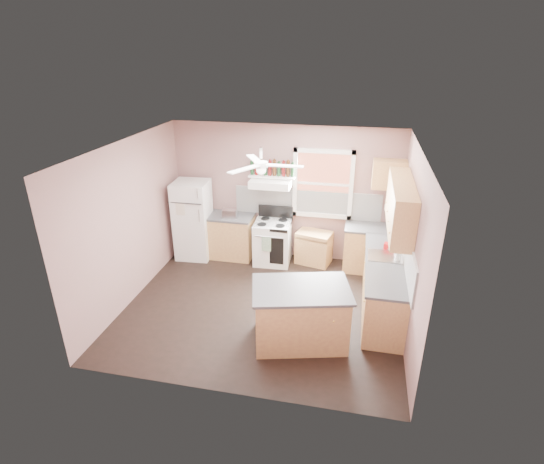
% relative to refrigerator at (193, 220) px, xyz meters
% --- Properties ---
extents(floor, '(4.50, 4.50, 0.00)m').
position_rel_refrigerator_xyz_m(floor, '(1.80, -1.56, -0.80)').
color(floor, black).
rests_on(floor, ground).
extents(ceiling, '(4.50, 4.50, 0.00)m').
position_rel_refrigerator_xyz_m(ceiling, '(1.80, -1.56, 1.90)').
color(ceiling, white).
rests_on(ceiling, ground).
extents(wall_back, '(4.50, 0.05, 2.70)m').
position_rel_refrigerator_xyz_m(wall_back, '(1.80, 0.47, 0.55)').
color(wall_back, '#845F5C').
rests_on(wall_back, ground).
extents(wall_right, '(0.05, 4.00, 2.70)m').
position_rel_refrigerator_xyz_m(wall_right, '(4.08, -1.56, 0.55)').
color(wall_right, '#845F5C').
rests_on(wall_right, ground).
extents(wall_left, '(0.05, 4.00, 2.70)m').
position_rel_refrigerator_xyz_m(wall_left, '(-0.47, -1.56, 0.55)').
color(wall_left, '#845F5C').
rests_on(wall_left, ground).
extents(backsplash_back, '(2.90, 0.03, 0.55)m').
position_rel_refrigerator_xyz_m(backsplash_back, '(2.25, 0.43, 0.37)').
color(backsplash_back, white).
rests_on(backsplash_back, wall_back).
extents(backsplash_right, '(0.03, 2.60, 0.55)m').
position_rel_refrigerator_xyz_m(backsplash_right, '(4.04, -1.26, 0.37)').
color(backsplash_right, white).
rests_on(backsplash_right, wall_right).
extents(window_view, '(1.00, 0.02, 1.20)m').
position_rel_refrigerator_xyz_m(window_view, '(2.55, 0.43, 0.80)').
color(window_view, brown).
rests_on(window_view, wall_back).
extents(window_frame, '(1.16, 0.07, 1.36)m').
position_rel_refrigerator_xyz_m(window_frame, '(2.55, 0.40, 0.80)').
color(window_frame, white).
rests_on(window_frame, wall_back).
extents(refrigerator, '(0.72, 0.70, 1.60)m').
position_rel_refrigerator_xyz_m(refrigerator, '(0.00, 0.00, 0.00)').
color(refrigerator, white).
rests_on(refrigerator, floor).
extents(base_cabinet_left, '(0.90, 0.60, 0.86)m').
position_rel_refrigerator_xyz_m(base_cabinet_left, '(0.74, 0.14, -0.37)').
color(base_cabinet_left, '#A66F45').
rests_on(base_cabinet_left, floor).
extents(counter_left, '(0.92, 0.62, 0.04)m').
position_rel_refrigerator_xyz_m(counter_left, '(0.74, 0.14, 0.08)').
color(counter_left, '#3E3E40').
rests_on(counter_left, base_cabinet_left).
extents(toaster, '(0.29, 0.18, 0.18)m').
position_rel_refrigerator_xyz_m(toaster, '(0.78, 0.02, 0.19)').
color(toaster, silver).
rests_on(toaster, counter_left).
extents(stove, '(0.73, 0.67, 0.86)m').
position_rel_refrigerator_xyz_m(stove, '(1.64, 0.06, -0.37)').
color(stove, white).
rests_on(stove, floor).
extents(range_hood, '(0.78, 0.50, 0.14)m').
position_rel_refrigerator_xyz_m(range_hood, '(1.57, 0.19, 0.82)').
color(range_hood, white).
rests_on(range_hood, wall_back).
extents(bottle_shelf, '(0.90, 0.26, 0.03)m').
position_rel_refrigerator_xyz_m(bottle_shelf, '(1.57, 0.31, 0.92)').
color(bottle_shelf, white).
rests_on(bottle_shelf, range_hood).
extents(cart, '(0.75, 0.58, 0.66)m').
position_rel_refrigerator_xyz_m(cart, '(2.45, 0.19, -0.47)').
color(cart, '#A66F45').
rests_on(cart, floor).
extents(base_cabinet_corner, '(1.00, 0.60, 0.86)m').
position_rel_refrigerator_xyz_m(base_cabinet_corner, '(3.55, 0.14, -0.37)').
color(base_cabinet_corner, '#A66F45').
rests_on(base_cabinet_corner, floor).
extents(base_cabinet_right, '(0.60, 2.20, 0.86)m').
position_rel_refrigerator_xyz_m(base_cabinet_right, '(3.75, -1.26, -0.37)').
color(base_cabinet_right, '#A66F45').
rests_on(base_cabinet_right, floor).
extents(counter_corner, '(1.02, 0.62, 0.04)m').
position_rel_refrigerator_xyz_m(counter_corner, '(3.55, 0.14, 0.08)').
color(counter_corner, '#3E3E40').
rests_on(counter_corner, base_cabinet_corner).
extents(counter_right, '(0.62, 2.22, 0.04)m').
position_rel_refrigerator_xyz_m(counter_right, '(3.74, -1.26, 0.08)').
color(counter_right, '#3E3E40').
rests_on(counter_right, base_cabinet_right).
extents(sink, '(0.55, 0.45, 0.03)m').
position_rel_refrigerator_xyz_m(sink, '(3.74, -1.06, 0.09)').
color(sink, silver).
rests_on(sink, counter_right).
extents(faucet, '(0.03, 0.03, 0.14)m').
position_rel_refrigerator_xyz_m(faucet, '(3.90, -1.06, 0.17)').
color(faucet, silver).
rests_on(faucet, sink).
extents(upper_cabinet_right, '(0.33, 1.80, 0.76)m').
position_rel_refrigerator_xyz_m(upper_cabinet_right, '(3.88, -1.06, 0.98)').
color(upper_cabinet_right, '#A66F45').
rests_on(upper_cabinet_right, wall_right).
extents(upper_cabinet_corner, '(0.60, 0.33, 0.52)m').
position_rel_refrigerator_xyz_m(upper_cabinet_corner, '(3.75, 0.27, 1.10)').
color(upper_cabinet_corner, '#A66F45').
rests_on(upper_cabinet_corner, wall_back).
extents(paper_towel, '(0.26, 0.12, 0.12)m').
position_rel_refrigerator_xyz_m(paper_towel, '(3.87, 0.30, 0.45)').
color(paper_towel, white).
rests_on(paper_towel, wall_back).
extents(island, '(1.47, 1.12, 0.86)m').
position_rel_refrigerator_xyz_m(island, '(2.55, -2.32, -0.37)').
color(island, '#A66F45').
rests_on(island, floor).
extents(island_top, '(1.56, 1.22, 0.04)m').
position_rel_refrigerator_xyz_m(island_top, '(2.55, -2.32, 0.08)').
color(island_top, '#3E3E40').
rests_on(island_top, island).
extents(ceiling_fan_hub, '(0.20, 0.20, 0.08)m').
position_rel_refrigerator_xyz_m(ceiling_fan_hub, '(1.80, -1.56, 1.65)').
color(ceiling_fan_hub, white).
rests_on(ceiling_fan_hub, ceiling).
extents(soap_bottle, '(0.14, 0.14, 0.25)m').
position_rel_refrigerator_xyz_m(soap_bottle, '(3.93, -1.18, 0.22)').
color(soap_bottle, silver).
rests_on(soap_bottle, counter_right).
extents(red_caddy, '(0.20, 0.15, 0.10)m').
position_rel_refrigerator_xyz_m(red_caddy, '(3.82, -0.77, 0.15)').
color(red_caddy, red).
rests_on(red_caddy, counter_right).
extents(wine_bottles, '(0.86, 0.06, 0.31)m').
position_rel_refrigerator_xyz_m(wine_bottles, '(1.57, 0.31, 1.08)').
color(wine_bottles, '#143819').
rests_on(wine_bottles, bottle_shelf).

